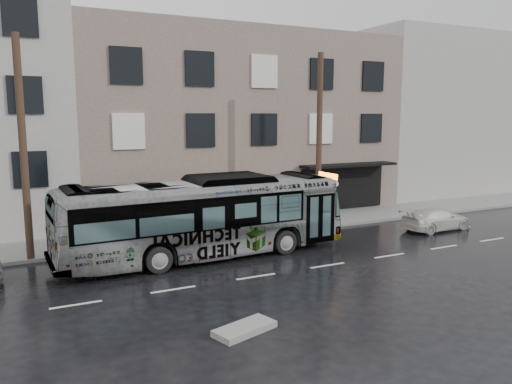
% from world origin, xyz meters
% --- Properties ---
extents(ground, '(120.00, 120.00, 0.00)m').
position_xyz_m(ground, '(0.00, 0.00, 0.00)').
color(ground, black).
rests_on(ground, ground).
extents(sidewalk, '(90.00, 3.60, 0.15)m').
position_xyz_m(sidewalk, '(0.00, 4.90, 0.07)').
color(sidewalk, gray).
rests_on(sidewalk, ground).
extents(building_taupe, '(20.00, 12.00, 11.00)m').
position_xyz_m(building_taupe, '(5.00, 12.70, 5.50)').
color(building_taupe, gray).
rests_on(building_taupe, ground).
extents(building_filler, '(18.00, 12.00, 12.00)m').
position_xyz_m(building_filler, '(24.00, 12.70, 6.00)').
color(building_filler, '#ABA9A2').
rests_on(building_filler, ground).
extents(utility_pole_front, '(0.30, 0.30, 9.00)m').
position_xyz_m(utility_pole_front, '(6.50, 3.30, 4.65)').
color(utility_pole_front, '#453022').
rests_on(utility_pole_front, sidewalk).
extents(utility_pole_rear, '(0.30, 0.30, 9.00)m').
position_xyz_m(utility_pole_rear, '(-7.50, 3.30, 4.65)').
color(utility_pole_rear, '#453022').
rests_on(utility_pole_rear, sidewalk).
extents(sign_post, '(0.06, 0.06, 2.40)m').
position_xyz_m(sign_post, '(7.60, 3.30, 1.35)').
color(sign_post, slate).
rests_on(sign_post, sidewalk).
extents(bus, '(12.47, 3.37, 3.44)m').
position_xyz_m(bus, '(-0.82, 0.87, 1.72)').
color(bus, '#B2B2B2').
rests_on(bus, ground).
extents(white_sedan, '(4.10, 1.79, 1.17)m').
position_xyz_m(white_sedan, '(11.91, 0.27, 0.59)').
color(white_sedan, silver).
rests_on(white_sedan, ground).
extents(slush_pile, '(1.96, 1.30, 0.18)m').
position_xyz_m(slush_pile, '(-2.41, -6.69, 0.09)').
color(slush_pile, '#9F9D97').
rests_on(slush_pile, ground).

